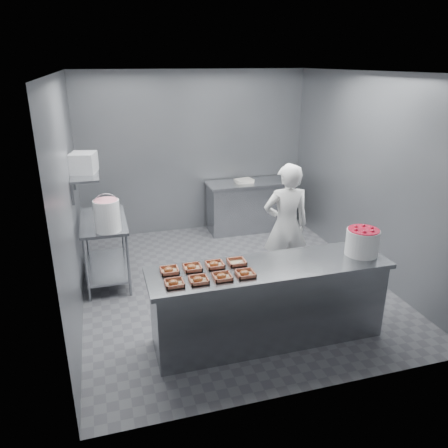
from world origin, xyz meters
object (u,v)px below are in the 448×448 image
Objects in this scene: back_counter at (248,206)px; tray_7 at (237,262)px; worker at (286,226)px; appliance at (83,163)px; prep_table at (105,241)px; tray_5 at (192,267)px; tray_1 at (198,280)px; glaze_bucket at (107,215)px; tray_3 at (245,273)px; tray_6 at (215,264)px; strawberry_tub at (362,241)px; tray_4 at (169,270)px; tray_0 at (174,283)px; tray_2 at (222,277)px; service_counter at (269,302)px.

back_counter is 8.01× the size of tray_7.
appliance reaches higher than worker.
tray_5 is at bearing -65.02° from prep_table.
worker reaches higher than tray_5.
prep_table is 6.40× the size of tray_1.
glaze_bucket reaches higher than back_counter.
tray_3 is 0.54× the size of appliance.
tray_7 is at bearing 30.50° from tray_1.
glaze_bucket is at bearing 127.48° from tray_3.
tray_5 is (0.00, 0.28, 0.00)m from tray_1.
strawberry_tub is at bearing -5.44° from tray_6.
glaze_bucket is (-1.27, 1.65, 0.19)m from tray_3.
tray_3 is at bearing -30.65° from tray_5.
tray_4 is at bearing 130.15° from tray_1.
tray_0 is 0.56m from tray_6.
glaze_bucket reaches higher than tray_2.
tray_3 is (0.24, 0.00, 0.00)m from tray_2.
tray_1 is 0.56m from tray_7.
tray_1 and tray_2 have the same top height.
tray_4 reaches higher than service_counter.
glaze_bucket reaches higher than tray_7.
tray_4 is at bearing -122.08° from back_counter.
tray_6 is 0.11× the size of worker.
tray_3 is at bearing -52.52° from glaze_bucket.
strawberry_tub is (1.41, 0.13, 0.14)m from tray_3.
worker is at bearing 40.96° from tray_1.
tray_7 is (-0.32, 0.14, 0.47)m from service_counter.
tray_4 is 0.52× the size of strawberry_tub.
service_counter is at bearing -105.48° from back_counter.
tray_2 is 2.56m from appliance.
prep_table is 0.80× the size of back_counter.
tray_2 is 0.56m from tray_4.
appliance is (-0.77, 2.10, 0.77)m from tray_0.
tray_5 is at bearing 149.35° from tray_3.
tray_2 is at bearing 51.71° from worker.
tray_5 is 0.54× the size of appliance.
tray_2 is at bearing -62.65° from prep_table.
back_counter is at bearing 93.16° from strawberry_tub.
strawberry_tub is (1.65, -0.16, 0.14)m from tray_6.
tray_3 is 0.77m from tray_4.
tray_3 reaches higher than prep_table.
strawberry_tub is (1.08, -0.01, 0.61)m from service_counter.
tray_0 is 0.54× the size of appliance.
strawberry_tub is 1.05× the size of appliance.
appliance reaches higher than tray_1.
tray_6 is 1.63m from worker.
tray_5 is 1.90m from strawberry_tub.
tray_7 is at bearing 0.00° from tray_5.
tray_5 is (0.24, 0.00, 0.00)m from tray_4.
prep_table and back_counter have the same top height.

